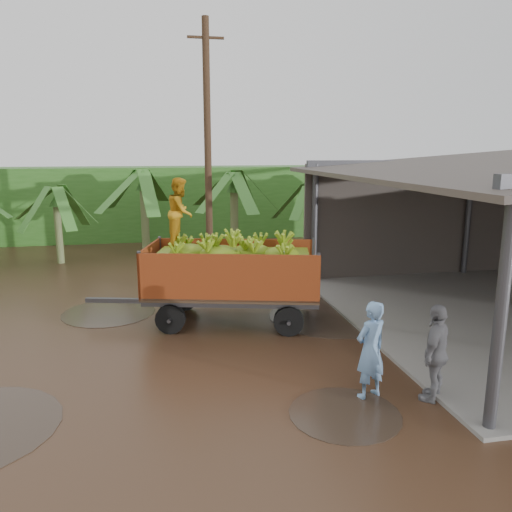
{
  "coord_description": "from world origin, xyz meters",
  "views": [
    {
      "loc": [
        0.21,
        -10.14,
        4.45
      ],
      "look_at": [
        2.73,
        2.77,
        1.64
      ],
      "focal_mm": 35.0,
      "sensor_mm": 36.0,
      "label": 1
    }
  ],
  "objects_px": {
    "man_grey": "(436,353)",
    "utility_pole": "(208,152)",
    "banana_trailer": "(231,272)",
    "man_blue": "(371,350)"
  },
  "relations": [
    {
      "from": "man_blue",
      "to": "man_grey",
      "type": "bearing_deg",
      "value": 142.59
    },
    {
      "from": "man_grey",
      "to": "utility_pole",
      "type": "xyz_separation_m",
      "value": [
        -3.05,
        9.71,
        3.48
      ]
    },
    {
      "from": "banana_trailer",
      "to": "man_grey",
      "type": "height_order",
      "value": "banana_trailer"
    },
    {
      "from": "banana_trailer",
      "to": "man_grey",
      "type": "relative_size",
      "value": 3.43
    },
    {
      "from": "banana_trailer",
      "to": "man_grey",
      "type": "distance_m",
      "value": 5.72
    },
    {
      "from": "banana_trailer",
      "to": "man_grey",
      "type": "xyz_separation_m",
      "value": [
        3.0,
        -4.85,
        -0.45
      ]
    },
    {
      "from": "banana_trailer",
      "to": "man_blue",
      "type": "distance_m",
      "value": 4.93
    },
    {
      "from": "man_grey",
      "to": "utility_pole",
      "type": "relative_size",
      "value": 0.21
    },
    {
      "from": "man_grey",
      "to": "banana_trailer",
      "type": "bearing_deg",
      "value": -101.25
    },
    {
      "from": "utility_pole",
      "to": "banana_trailer",
      "type": "bearing_deg",
      "value": -89.38
    }
  ]
}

